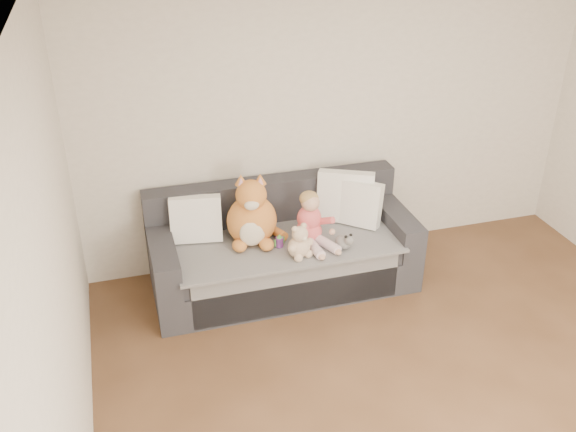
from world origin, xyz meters
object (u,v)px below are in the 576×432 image
at_px(sofa, 282,251).
at_px(teddy_bear, 300,244).
at_px(plush_cat, 252,217).
at_px(toddler, 312,222).
at_px(sippy_cup, 279,240).

xyz_separation_m(sofa, teddy_bear, (0.04, -0.37, 0.28)).
bearing_deg(plush_cat, sofa, 19.97).
xyz_separation_m(toddler, sippy_cup, (-0.27, -0.01, -0.13)).
distance_m(toddler, sippy_cup, 0.30).
bearing_deg(plush_cat, teddy_bear, -36.53).
xyz_separation_m(sofa, sippy_cup, (-0.07, -0.19, 0.22)).
distance_m(teddy_bear, sippy_cup, 0.23).
bearing_deg(sippy_cup, toddler, 1.56).
relative_size(toddler, sippy_cup, 4.05).
xyz_separation_m(sofa, plush_cat, (-0.26, -0.04, 0.39)).
relative_size(sofa, toddler, 4.80).
distance_m(plush_cat, sippy_cup, 0.29).
bearing_deg(teddy_bear, plush_cat, 110.97).
relative_size(plush_cat, sippy_cup, 5.55).
distance_m(sofa, toddler, 0.44).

